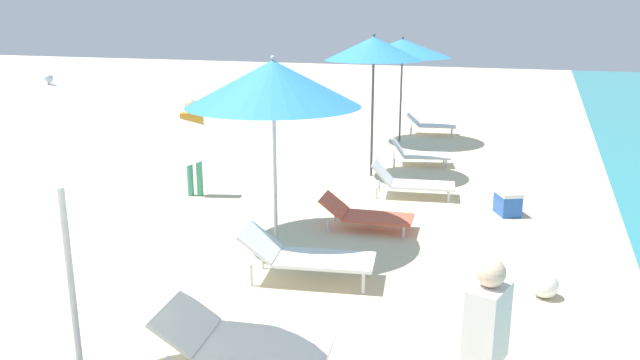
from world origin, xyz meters
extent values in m
cylinder|color=silver|center=(0.42, 3.62, 1.11)|extent=(0.05, 0.05, 2.22)
cone|color=white|center=(0.42, 3.62, 2.43)|extent=(2.42, 2.42, 0.43)
sphere|color=silver|center=(0.42, 3.62, 2.68)|extent=(0.06, 0.06, 0.06)
cube|color=white|center=(1.50, 4.68, 0.30)|extent=(1.20, 0.85, 0.04)
cube|color=white|center=(0.76, 4.57, 0.45)|extent=(0.51, 0.75, 0.30)
cylinder|color=silver|center=(1.91, 5.04, 0.14)|extent=(0.04, 0.04, 0.28)
cylinder|color=silver|center=(0.68, 4.86, 0.14)|extent=(0.04, 0.04, 0.28)
cylinder|color=silver|center=(0.19, 7.82, 0.96)|extent=(0.05, 0.05, 1.92)
cone|color=#338CD8|center=(0.19, 7.82, 2.23)|extent=(2.36, 2.36, 0.61)
sphere|color=silver|center=(0.19, 7.82, 2.56)|extent=(0.06, 0.06, 0.06)
cube|color=#D8593F|center=(1.42, 8.78, 0.20)|extent=(1.06, 0.67, 0.04)
cube|color=#D8593F|center=(0.75, 8.71, 0.35)|extent=(0.42, 0.60, 0.29)
cylinder|color=silver|center=(1.80, 9.05, 0.09)|extent=(0.04, 0.04, 0.18)
cylinder|color=silver|center=(1.85, 8.59, 0.09)|extent=(0.04, 0.04, 0.18)
cylinder|color=silver|center=(0.69, 8.94, 0.09)|extent=(0.04, 0.04, 0.18)
cylinder|color=silver|center=(0.74, 8.48, 0.09)|extent=(0.04, 0.04, 0.18)
cube|color=white|center=(1.29, 6.77, 0.28)|extent=(1.27, 0.82, 0.04)
cube|color=white|center=(0.52, 6.63, 0.46)|extent=(0.53, 0.68, 0.34)
cylinder|color=silver|center=(1.72, 7.11, 0.13)|extent=(0.04, 0.04, 0.26)
cylinder|color=silver|center=(1.82, 6.60, 0.13)|extent=(0.04, 0.04, 0.26)
cylinder|color=silver|center=(0.42, 6.87, 0.13)|extent=(0.04, 0.04, 0.26)
cylinder|color=silver|center=(0.51, 6.37, 0.13)|extent=(0.04, 0.04, 0.26)
cylinder|color=#4C4C51|center=(0.45, 11.91, 1.14)|extent=(0.05, 0.05, 2.27)
cone|color=#338CD8|center=(0.45, 11.91, 2.50)|extent=(1.88, 1.88, 0.44)
sphere|color=#4C4C51|center=(0.45, 11.91, 2.75)|extent=(0.06, 0.06, 0.06)
cube|color=white|center=(1.32, 13.18, 0.22)|extent=(1.11, 0.85, 0.04)
cube|color=white|center=(0.72, 13.03, 0.41)|extent=(0.42, 0.67, 0.37)
cylinder|color=silver|center=(1.64, 13.53, 0.10)|extent=(0.04, 0.04, 0.20)
cylinder|color=silver|center=(1.77, 13.02, 0.10)|extent=(0.04, 0.04, 0.20)
cylinder|color=silver|center=(0.59, 13.26, 0.10)|extent=(0.04, 0.04, 0.20)
cylinder|color=silver|center=(0.72, 12.76, 0.10)|extent=(0.04, 0.04, 0.20)
cube|color=white|center=(1.70, 10.74, 0.22)|extent=(1.18, 0.75, 0.04)
cube|color=white|center=(1.00, 10.62, 0.42)|extent=(0.44, 0.63, 0.38)
cylinder|color=silver|center=(2.11, 11.05, 0.10)|extent=(0.04, 0.04, 0.20)
cylinder|color=silver|center=(2.19, 10.58, 0.10)|extent=(0.04, 0.04, 0.20)
cylinder|color=silver|center=(0.89, 10.85, 0.10)|extent=(0.04, 0.04, 0.20)
cylinder|color=silver|center=(0.97, 10.38, 0.10)|extent=(0.04, 0.04, 0.20)
cylinder|color=#4C4C51|center=(0.19, 15.56, 1.05)|extent=(0.05, 0.05, 2.11)
cone|color=#338CD8|center=(0.19, 15.56, 2.33)|extent=(2.41, 2.41, 0.44)
sphere|color=#4C4C51|center=(0.19, 15.56, 2.58)|extent=(0.06, 0.06, 0.06)
cube|color=white|center=(0.94, 16.75, 0.26)|extent=(1.06, 0.76, 0.04)
cube|color=white|center=(0.31, 16.65, 0.42)|extent=(0.43, 0.65, 0.31)
cylinder|color=silver|center=(1.28, 17.06, 0.12)|extent=(0.04, 0.04, 0.24)
cylinder|color=silver|center=(1.37, 16.56, 0.12)|extent=(0.04, 0.04, 0.24)
cylinder|color=silver|center=(0.23, 16.89, 0.12)|extent=(0.04, 0.04, 0.24)
cylinder|color=silver|center=(0.31, 16.39, 0.12)|extent=(0.04, 0.04, 0.24)
cylinder|color=#3F9972|center=(-2.03, 9.51, 0.42)|extent=(0.11, 0.11, 0.85)
cylinder|color=#3F9972|center=(-2.19, 9.45, 0.42)|extent=(0.11, 0.11, 0.85)
cube|color=orange|center=(-2.11, 9.48, 1.17)|extent=(0.41, 0.32, 0.64)
sphere|color=#D8A87F|center=(-2.11, 9.48, 1.60)|extent=(0.23, 0.23, 0.23)
cube|color=silver|center=(3.35, 4.32, 1.03)|extent=(0.31, 0.40, 0.56)
sphere|color=beige|center=(3.35, 4.32, 1.42)|extent=(0.20, 0.20, 0.20)
cube|color=#2659B2|center=(3.17, 10.24, 0.16)|extent=(0.47, 0.53, 0.33)
cube|color=white|center=(3.17, 10.24, 0.36)|extent=(0.48, 0.54, 0.06)
sphere|color=white|center=(3.78, 7.22, 0.15)|extent=(0.30, 0.30, 0.30)
camera|label=1|loc=(3.59, 0.27, 3.09)|focal=34.84mm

